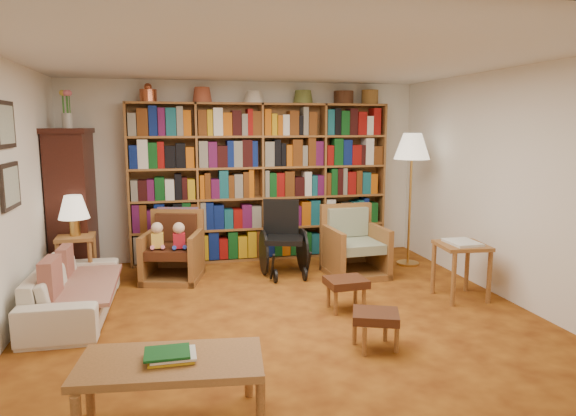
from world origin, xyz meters
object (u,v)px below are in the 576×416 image
object	(u,v)px
floor_lamp	(412,152)
side_table_lamp	(76,250)
side_table_papers	(462,253)
coffee_table	(171,367)
sofa	(74,290)
wheelchair	(283,241)
armchair_sage	(353,248)
armchair_leather	(172,251)
footstool_b	(376,319)
footstool_a	(346,284)

from	to	relation	value
floor_lamp	side_table_lamp	bearing A→B (deg)	-178.62
side_table_papers	coffee_table	bearing A→B (deg)	-150.40
side_table_papers	sofa	bearing A→B (deg)	173.73
wheelchair	floor_lamp	distance (m)	2.08
floor_lamp	wheelchair	bearing A→B (deg)	-179.41
side_table_lamp	floor_lamp	distance (m)	4.38
side_table_lamp	armchair_sage	size ratio (longest dim) A/B	0.72
armchair_leather	footstool_b	xyz separation A→B (m)	(1.66, -2.51, -0.08)
wheelchair	sofa	bearing A→B (deg)	-158.25
wheelchair	side_table_papers	size ratio (longest dim) A/B	1.47
armchair_leather	footstool_a	xyz separation A→B (m)	(1.73, -1.58, -0.07)
armchair_leather	armchair_sage	distance (m)	2.29
wheelchair	floor_lamp	bearing A→B (deg)	0.59
side_table_lamp	coffee_table	xyz separation A→B (m)	(1.04, -3.09, -0.08)
floor_lamp	armchair_sage	bearing A→B (deg)	-165.97
armchair_leather	side_table_papers	xyz separation A→B (m)	(3.08, -1.51, 0.16)
wheelchair	footstool_a	xyz separation A→B (m)	(0.33, -1.47, -0.15)
armchair_sage	floor_lamp	bearing A→B (deg)	14.03
wheelchair	side_table_papers	xyz separation A→B (m)	(1.69, -1.40, 0.08)
armchair_sage	side_table_papers	world-z (taller)	armchair_sage
wheelchair	footstool_a	bearing A→B (deg)	-77.24
sofa	side_table_lamp	bearing A→B (deg)	8.13
floor_lamp	footstool_b	xyz separation A→B (m)	(-1.49, -2.42, -1.28)
footstool_b	armchair_sage	bearing A→B (deg)	74.67
sofa	armchair_leather	xyz separation A→B (m)	(0.98, 1.06, 0.10)
armchair_leather	side_table_papers	world-z (taller)	armchair_leather
side_table_papers	coffee_table	size ratio (longest dim) A/B	0.54
sofa	floor_lamp	world-z (taller)	floor_lamp
side_table_papers	footstool_b	distance (m)	1.76
wheelchair	coffee_table	world-z (taller)	wheelchair
armchair_leather	wheelchair	bearing A→B (deg)	-4.56
sofa	footstool_a	bearing A→B (deg)	-99.28
sofa	side_table_papers	size ratio (longest dim) A/B	2.70
floor_lamp	coffee_table	bearing A→B (deg)	-135.05
footstool_a	armchair_leather	bearing A→B (deg)	137.58
footstool_a	coffee_table	distance (m)	2.46
sofa	footstool_b	size ratio (longest dim) A/B	3.65
wheelchair	coffee_table	size ratio (longest dim) A/B	0.79
floor_lamp	footstool_a	distance (m)	2.42
wheelchair	floor_lamp	xyz separation A→B (m)	(1.76, 0.02, 1.11)
coffee_table	footstool_b	bearing A→B (deg)	24.36
wheelchair	footstool_a	size ratio (longest dim) A/B	2.26
armchair_sage	footstool_b	xyz separation A→B (m)	(-0.60, -2.20, -0.07)
sofa	side_table_lamp	distance (m)	0.90
armchair_leather	floor_lamp	size ratio (longest dim) A/B	0.48
armchair_leather	footstool_a	world-z (taller)	armchair_leather
sofa	wheelchair	bearing A→B (deg)	-66.71
armchair_leather	coffee_table	xyz separation A→B (m)	(-0.04, -3.28, 0.04)
side_table_lamp	armchair_leather	xyz separation A→B (m)	(1.08, 0.20, -0.12)
side_table_lamp	side_table_papers	size ratio (longest dim) A/B	0.98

